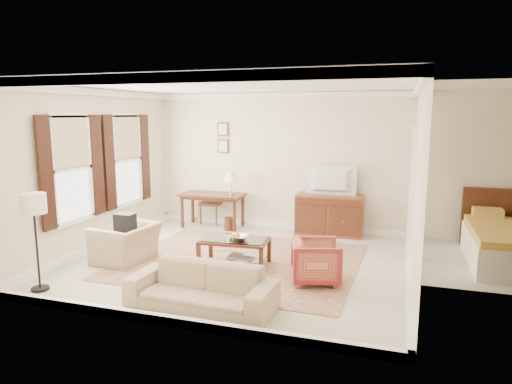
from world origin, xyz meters
The scene contains 20 objects.
room_shell centered at (0.00, 0.00, 2.47)m, with size 5.51×5.01×2.91m.
window_front centered at (-2.70, -0.70, 1.55)m, with size 0.12×1.56×1.80m, color #CCB284, non-canonical shape.
window_rear centered at (-2.70, 0.90, 1.55)m, with size 0.12×1.56×1.80m, color #CCB284, non-canonical shape.
doorway centered at (2.71, 1.50, 1.08)m, with size 0.10×1.12×2.25m, color white, non-canonical shape.
rug centered at (0.02, 0.03, 0.01)m, with size 3.83×3.28×0.01m, color brown.
writing_desk centered at (-1.36, 2.06, 0.64)m, with size 1.37×0.68×0.75m.
desk_chair centered at (-1.53, 2.41, 0.53)m, with size 0.45×0.45×1.05m, color brown, non-canonical shape.
desk_lamp centered at (-0.92, 2.06, 1.00)m, with size 0.32×0.32×0.50m, color silver, non-canonical shape.
framed_prints centered at (-1.26, 2.47, 1.94)m, with size 0.25×0.04×0.68m, color #492114, non-canonical shape.
sideboard centered at (1.16, 2.21, 0.41)m, with size 1.35×0.52×0.83m, color brown.
tv centered at (1.16, 2.19, 1.32)m, with size 0.98×0.56×0.13m, color black.
coffee_table centered at (0.00, -0.22, 0.35)m, with size 1.13×0.71×0.46m.
fruit_bowl centered at (0.10, -0.28, 0.51)m, with size 0.42×0.42×0.10m, color silver.
book_a centered at (-0.09, -0.25, 0.18)m, with size 0.28×0.04×0.38m, color brown.
book_b centered at (0.12, -0.33, 0.18)m, with size 0.28×0.03×0.38m, color brown.
striped_armchair centered at (1.40, -0.56, 0.35)m, with size 0.68×0.64×0.70m, color maroon.
club_armchair centered at (-1.81, -0.57, 0.43)m, with size 0.97×0.63×0.85m, color tan.
backpack centered at (-1.83, -0.53, 0.67)m, with size 0.32×0.22×0.40m, color black.
sofa centered at (0.17, -1.89, 0.37)m, with size 1.90×0.55×0.74m, color tan.
floor_lamp centered at (-2.25, -2.04, 1.14)m, with size 0.34×0.34×1.38m.
Camera 1 is at (2.52, -6.92, 2.45)m, focal length 32.00 mm.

